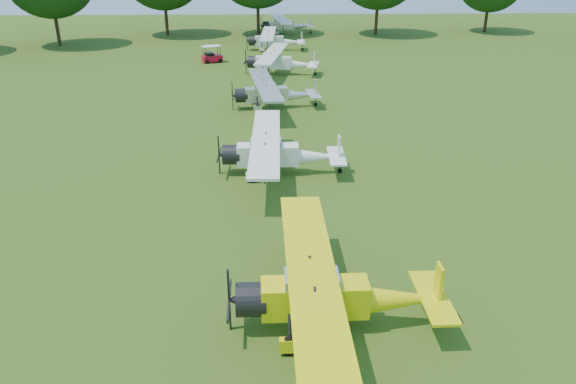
{
  "coord_description": "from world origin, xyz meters",
  "views": [
    {
      "loc": [
        -0.36,
        -24.06,
        12.17
      ],
      "look_at": [
        0.35,
        -0.2,
        1.4
      ],
      "focal_mm": 35.0,
      "sensor_mm": 36.0,
      "label": 1
    }
  ],
  "objects_px": {
    "aircraft_4": "(273,92)",
    "golf_cart": "(212,57)",
    "aircraft_7": "(285,24)",
    "aircraft_2": "(332,292)",
    "aircraft_6": "(274,39)",
    "aircraft_5": "(279,61)",
    "aircraft_3": "(277,151)"
  },
  "relations": [
    {
      "from": "aircraft_4",
      "to": "golf_cart",
      "type": "xyz_separation_m",
      "value": [
        -6.55,
        18.17,
        -0.69
      ]
    },
    {
      "from": "aircraft_7",
      "to": "golf_cart",
      "type": "bearing_deg",
      "value": -120.32
    },
    {
      "from": "aircraft_2",
      "to": "golf_cart",
      "type": "height_order",
      "value": "aircraft_2"
    },
    {
      "from": "aircraft_6",
      "to": "aircraft_4",
      "type": "bearing_deg",
      "value": -88.08
    },
    {
      "from": "aircraft_2",
      "to": "aircraft_6",
      "type": "relative_size",
      "value": 1.07
    },
    {
      "from": "golf_cart",
      "to": "aircraft_5",
      "type": "bearing_deg",
      "value": -62.89
    },
    {
      "from": "aircraft_6",
      "to": "golf_cart",
      "type": "xyz_separation_m",
      "value": [
        -6.75,
        -7.05,
        -0.7
      ]
    },
    {
      "from": "aircraft_2",
      "to": "aircraft_3",
      "type": "bearing_deg",
      "value": 95.71
    },
    {
      "from": "aircraft_5",
      "to": "aircraft_2",
      "type": "bearing_deg",
      "value": -78.9
    },
    {
      "from": "aircraft_2",
      "to": "aircraft_5",
      "type": "relative_size",
      "value": 1.03
    },
    {
      "from": "aircraft_5",
      "to": "aircraft_3",
      "type": "bearing_deg",
      "value": -81.66
    },
    {
      "from": "aircraft_3",
      "to": "aircraft_6",
      "type": "bearing_deg",
      "value": 90.83
    },
    {
      "from": "aircraft_7",
      "to": "golf_cart",
      "type": "relative_size",
      "value": 5.06
    },
    {
      "from": "aircraft_3",
      "to": "aircraft_6",
      "type": "xyz_separation_m",
      "value": [
        0.02,
        38.84,
        -0.04
      ]
    },
    {
      "from": "aircraft_3",
      "to": "aircraft_4",
      "type": "distance_m",
      "value": 13.62
    },
    {
      "from": "aircraft_5",
      "to": "aircraft_7",
      "type": "distance_m",
      "value": 26.02
    },
    {
      "from": "aircraft_4",
      "to": "aircraft_5",
      "type": "xyz_separation_m",
      "value": [
        0.65,
        12.05,
        0.06
      ]
    },
    {
      "from": "golf_cart",
      "to": "aircraft_3",
      "type": "bearing_deg",
      "value": -100.58
    },
    {
      "from": "aircraft_3",
      "to": "aircraft_4",
      "type": "relative_size",
      "value": 1.03
    },
    {
      "from": "aircraft_2",
      "to": "aircraft_5",
      "type": "xyz_separation_m",
      "value": [
        -1.19,
        39.58,
        -0.05
      ]
    },
    {
      "from": "aircraft_3",
      "to": "aircraft_6",
      "type": "relative_size",
      "value": 1.03
    },
    {
      "from": "aircraft_2",
      "to": "aircraft_3",
      "type": "relative_size",
      "value": 1.05
    },
    {
      "from": "aircraft_7",
      "to": "golf_cart",
      "type": "distance_m",
      "value": 21.61
    },
    {
      "from": "aircraft_2",
      "to": "golf_cart",
      "type": "distance_m",
      "value": 46.47
    },
    {
      "from": "aircraft_2",
      "to": "aircraft_6",
      "type": "height_order",
      "value": "aircraft_2"
    },
    {
      "from": "aircraft_4",
      "to": "golf_cart",
      "type": "distance_m",
      "value": 19.32
    },
    {
      "from": "aircraft_6",
      "to": "golf_cart",
      "type": "bearing_deg",
      "value": -131.37
    },
    {
      "from": "aircraft_5",
      "to": "aircraft_6",
      "type": "xyz_separation_m",
      "value": [
        -0.44,
        13.17,
        -0.05
      ]
    },
    {
      "from": "aircraft_7",
      "to": "golf_cart",
      "type": "xyz_separation_m",
      "value": [
        -8.45,
        -19.87,
        -0.78
      ]
    },
    {
      "from": "aircraft_4",
      "to": "aircraft_6",
      "type": "relative_size",
      "value": 1.0
    },
    {
      "from": "aircraft_6",
      "to": "aircraft_7",
      "type": "relative_size",
      "value": 0.94
    },
    {
      "from": "aircraft_7",
      "to": "golf_cart",
      "type": "height_order",
      "value": "aircraft_7"
    }
  ]
}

